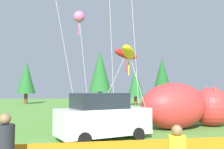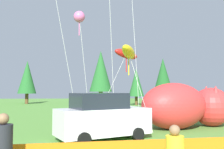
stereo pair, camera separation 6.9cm
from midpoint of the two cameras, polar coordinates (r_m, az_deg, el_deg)
The scene contains 9 objects.
parked_car at distance 11.74m, azimuth -2.38°, elevation -9.66°, with size 4.64×3.37×2.15m.
inflatable_cat at distance 15.75m, azimuth 16.28°, elevation -7.20°, with size 6.39×4.11×2.71m.
kite_pink_octopus at distance 17.60m, azimuth -7.63°, elevation 12.84°, with size 1.18×0.78×7.68m.
kite_yellow_hero at distance 14.08m, azimuth 3.71°, elevation 5.06°, with size 1.93×2.50×4.84m.
kite_red_lizard at distance 18.19m, azimuth 3.09°, elevation 4.62°, with size 3.44×2.06×5.38m.
horizon_tree_east at distance 40.00m, azimuth -2.81°, elevation 0.73°, with size 3.61×3.61×8.61m.
horizon_tree_west at distance 50.33m, azimuth 11.34°, elevation -0.09°, with size 3.61×3.61×8.61m.
horizon_tree_mid at distance 38.49m, azimuth 5.33°, elevation -1.86°, with size 2.34×2.34×5.59m.
horizon_tree_northeast at distance 44.10m, azimuth -19.05°, elevation -0.61°, with size 3.02×3.02×7.20m.
Camera 1 is at (-2.28, -8.66, 2.28)m, focal length 40.00 mm.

